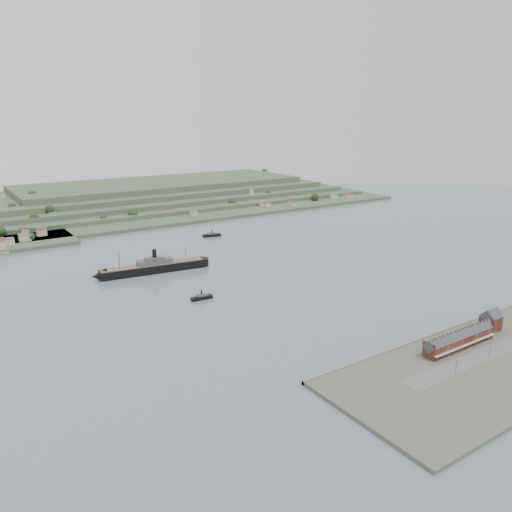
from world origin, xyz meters
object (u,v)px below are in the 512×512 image
gabled_building (491,320)px  steamship (150,268)px  terrace_row (459,339)px  tugboat (202,297)px

gabled_building → steamship: 267.52m
terrace_row → steamship: steamship is taller
steamship → tugboat: bearing=-85.4°
terrace_row → gabled_building: size_ratio=3.95×
terrace_row → tugboat: (-85.48, 155.68, -5.05)m
tugboat → gabled_building: bearing=-51.0°
terrace_row → tugboat: size_ratio=3.36×
steamship → tugboat: (6.69, -82.30, -2.75)m
tugboat → steamship: bearing=94.6°
gabled_building → steamship: (-129.67, 233.96, -3.65)m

